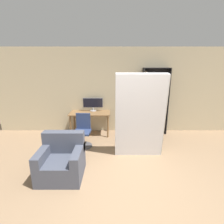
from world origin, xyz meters
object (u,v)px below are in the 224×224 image
object	(u,v)px
mattress_near	(141,116)
bookshelf	(152,101)
office_chair	(84,134)
armchair	(63,160)
monitor	(94,103)

from	to	relation	value
mattress_near	bookshelf	bearing A→B (deg)	68.79
office_chair	mattress_near	distance (m)	1.68
bookshelf	armchair	xyz separation A→B (m)	(-2.26, -2.32, -0.75)
monitor	bookshelf	size ratio (longest dim) A/B	0.31
monitor	mattress_near	bearing A→B (deg)	-50.29
mattress_near	monitor	bearing A→B (deg)	129.71
office_chair	mattress_near	size ratio (longest dim) A/B	0.44
bookshelf	armchair	distance (m)	3.33
office_chair	armchair	xyz separation A→B (m)	(-0.21, -1.32, -0.04)
office_chair	armchair	distance (m)	1.33
armchair	office_chair	bearing A→B (deg)	80.93
monitor	mattress_near	xyz separation A→B (m)	(1.27, -1.53, 0.04)
monitor	armchair	size ratio (longest dim) A/B	0.76
monitor	bookshelf	xyz separation A→B (m)	(1.86, -0.02, 0.10)
office_chair	bookshelf	world-z (taller)	bookshelf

